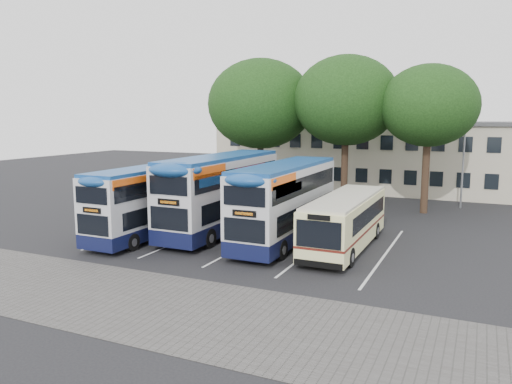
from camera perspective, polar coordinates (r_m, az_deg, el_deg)
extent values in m
plane|color=black|center=(21.33, 3.36, -9.52)|extent=(120.00, 120.00, 0.00)
cube|color=#595654|center=(17.99, -8.73, -13.10)|extent=(40.00, 6.00, 0.01)
cube|color=silver|center=(30.68, -12.21, -4.06)|extent=(0.12, 11.00, 0.01)
cube|color=silver|center=(28.76, -6.59, -4.76)|extent=(0.12, 11.00, 0.01)
cube|color=silver|center=(27.16, -0.22, -5.50)|extent=(0.12, 11.00, 0.01)
cube|color=silver|center=(25.94, 6.86, -6.25)|extent=(0.12, 11.00, 0.01)
cube|color=silver|center=(25.15, 14.54, -6.95)|extent=(0.12, 11.00, 0.01)
cube|color=beige|center=(46.64, 15.50, 3.84)|extent=(32.00, 8.00, 6.00)
cube|color=#4C4C4F|center=(46.50, 15.65, 7.59)|extent=(32.40, 8.40, 0.30)
cube|color=black|center=(42.81, 14.58, 1.73)|extent=(30.00, 0.06, 1.20)
cube|color=black|center=(42.58, 14.72, 5.47)|extent=(30.00, 0.06, 1.20)
cylinder|color=gray|center=(39.00, 22.69, 4.82)|extent=(0.14, 0.14, 9.00)
cube|color=gray|center=(39.01, 23.08, 11.42)|extent=(0.12, 0.80, 0.12)
cube|color=gray|center=(38.61, 23.06, 11.39)|extent=(0.25, 0.50, 0.12)
cylinder|color=black|center=(40.10, 0.51, 3.14)|extent=(0.50, 0.50, 5.60)
ellipsoid|color=black|center=(39.93, 0.52, 10.04)|extent=(8.31, 8.31, 7.06)
cylinder|color=black|center=(37.82, 10.08, 2.78)|extent=(0.50, 0.50, 5.74)
ellipsoid|color=black|center=(37.65, 10.28, 10.26)|extent=(7.75, 7.75, 6.58)
cylinder|color=black|center=(36.22, 18.79, 1.94)|extent=(0.50, 0.50, 5.42)
ellipsoid|color=black|center=(36.01, 19.16, 9.33)|extent=(6.54, 6.54, 5.56)
cube|color=#0F1338|center=(28.59, -11.74, -3.70)|extent=(2.22, 9.31, 0.71)
cube|color=silver|center=(28.28, -11.84, -0.28)|extent=(2.22, 9.31, 2.75)
cube|color=navy|center=(28.10, -11.93, 2.58)|extent=(2.17, 9.12, 0.27)
cube|color=black|center=(28.61, -11.48, -1.69)|extent=(2.26, 8.25, 0.89)
cube|color=black|center=(28.19, -11.88, 0.97)|extent=(2.26, 8.78, 0.80)
cube|color=#FB6115|center=(25.05, -13.99, 1.08)|extent=(0.02, 2.84, 0.49)
cube|color=black|center=(24.74, -18.26, -2.00)|extent=(1.06, 0.06, 0.27)
cylinder|color=black|center=(31.35, -10.29, -2.91)|extent=(0.27, 0.89, 0.89)
cylinder|color=black|center=(30.27, -7.17, -3.25)|extent=(0.27, 0.89, 0.89)
cylinder|color=black|center=(26.94, -17.31, -5.06)|extent=(0.27, 0.89, 0.89)
cylinder|color=black|center=(25.68, -13.95, -5.59)|extent=(0.27, 0.89, 0.89)
cube|color=#0F1338|center=(29.05, -3.93, -3.17)|extent=(2.52, 10.59, 0.81)
cube|color=silver|center=(28.71, -3.97, 0.67)|extent=(2.52, 10.59, 3.13)
cube|color=navy|center=(28.53, -4.00, 3.88)|extent=(2.47, 10.37, 0.30)
cube|color=black|center=(29.10, -3.67, -0.93)|extent=(2.56, 9.38, 1.01)
cube|color=black|center=(28.62, -3.98, 2.07)|extent=(2.56, 9.98, 0.91)
cube|color=#FB6115|center=(24.93, -5.24, 2.36)|extent=(0.02, 3.23, 0.55)
cube|color=black|center=(24.24, -9.97, -1.16)|extent=(1.21, 0.06, 0.30)
cylinder|color=black|center=(32.27, -3.11, -2.34)|extent=(0.30, 1.01, 1.01)
cylinder|color=black|center=(31.30, 0.60, -2.67)|extent=(0.30, 1.01, 1.01)
cylinder|color=black|center=(26.77, -9.64, -4.74)|extent=(0.30, 1.01, 1.01)
cylinder|color=black|center=(25.59, -5.39, -5.28)|extent=(0.30, 1.01, 1.01)
cube|color=red|center=(29.17, -0.59, 2.21)|extent=(0.02, 4.03, 0.86)
cube|color=#0F1338|center=(26.75, 3.37, -4.28)|extent=(2.38, 10.00, 0.76)
cube|color=silver|center=(26.39, 3.41, -0.35)|extent=(2.38, 10.00, 2.95)
cube|color=navy|center=(26.20, 3.43, 2.94)|extent=(2.33, 9.80, 0.29)
cube|color=black|center=(26.79, 3.61, -1.97)|extent=(2.42, 8.86, 0.95)
cube|color=black|center=(26.30, 3.42, 1.09)|extent=(2.42, 9.43, 0.86)
cube|color=#FB6115|center=(22.76, 3.27, 1.24)|extent=(0.02, 3.05, 0.52)
cube|color=black|center=(21.86, -1.37, -2.47)|extent=(1.14, 0.06, 0.29)
cylinder|color=black|center=(29.81, 3.46, -3.31)|extent=(0.29, 0.95, 0.95)
cylinder|color=black|center=(29.13, 7.42, -3.66)|extent=(0.29, 0.95, 0.95)
cylinder|color=black|center=(24.29, -1.84, -6.07)|extent=(0.29, 0.95, 0.95)
cylinder|color=black|center=(23.44, 2.91, -6.62)|extent=(0.29, 0.95, 0.95)
cube|color=#F9F4A6|center=(25.56, 10.18, -3.30)|extent=(2.24, 8.98, 2.29)
cube|color=beige|center=(25.34, 10.25, -0.67)|extent=(2.16, 8.62, 0.18)
cube|color=black|center=(25.91, 10.45, -2.29)|extent=(2.28, 7.18, 0.81)
cube|color=#601B13|center=(25.64, 10.15, -4.14)|extent=(2.27, 9.00, 0.11)
cube|color=black|center=(21.25, 7.15, -4.85)|extent=(1.98, 0.06, 1.17)
cylinder|color=black|center=(23.21, 5.77, -6.88)|extent=(0.27, 0.90, 0.90)
cylinder|color=black|center=(22.67, 10.67, -7.36)|extent=(0.27, 0.90, 0.90)
cylinder|color=black|center=(28.56, 9.50, -4.01)|extent=(0.27, 0.90, 0.90)
cylinder|color=black|center=(28.12, 13.50, -4.33)|extent=(0.27, 0.90, 0.90)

